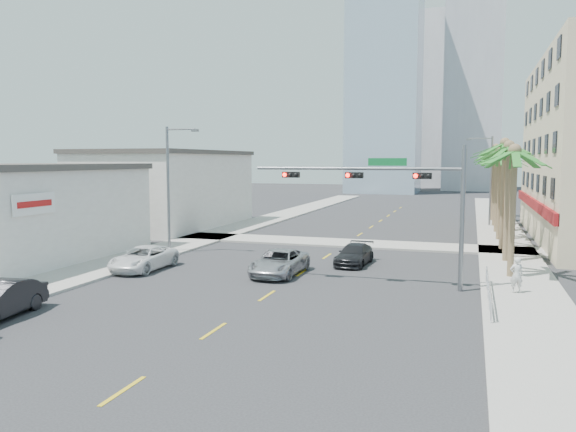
{
  "coord_description": "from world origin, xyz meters",
  "views": [
    {
      "loc": [
        9.4,
        -21.35,
        6.64
      ],
      "look_at": [
        -0.41,
        8.58,
        3.5
      ],
      "focal_mm": 35.0,
      "sensor_mm": 36.0,
      "label": 1
    }
  ],
  "objects_px": {
    "traffic_signal_mast": "(398,191)",
    "car_lane_left": "(277,262)",
    "car_lane_center": "(279,263)",
    "car_lane_right": "(354,255)",
    "car_parked_far": "(144,258)",
    "pedestrian": "(516,275)"
  },
  "relations": [
    {
      "from": "car_lane_right",
      "to": "pedestrian",
      "type": "relative_size",
      "value": 2.53
    },
    {
      "from": "pedestrian",
      "to": "car_lane_left",
      "type": "bearing_deg",
      "value": -25.15
    },
    {
      "from": "car_parked_far",
      "to": "car_lane_center",
      "type": "bearing_deg",
      "value": 8.07
    },
    {
      "from": "car_parked_far",
      "to": "car_lane_right",
      "type": "distance_m",
      "value": 13.12
    },
    {
      "from": "car_parked_far",
      "to": "pedestrian",
      "type": "distance_m",
      "value": 21.03
    },
    {
      "from": "traffic_signal_mast",
      "to": "car_lane_right",
      "type": "height_order",
      "value": "traffic_signal_mast"
    },
    {
      "from": "car_parked_far",
      "to": "car_lane_right",
      "type": "relative_size",
      "value": 1.14
    },
    {
      "from": "car_lane_left",
      "to": "car_lane_center",
      "type": "distance_m",
      "value": 0.85
    },
    {
      "from": "traffic_signal_mast",
      "to": "car_lane_right",
      "type": "bearing_deg",
      "value": 121.13
    },
    {
      "from": "car_lane_left",
      "to": "pedestrian",
      "type": "bearing_deg",
      "value": -1.51
    },
    {
      "from": "car_parked_far",
      "to": "car_lane_center",
      "type": "height_order",
      "value": "car_lane_center"
    },
    {
      "from": "car_parked_far",
      "to": "car_lane_left",
      "type": "xyz_separation_m",
      "value": [
        7.9,
        1.91,
        -0.08
      ]
    },
    {
      "from": "car_lane_left",
      "to": "car_lane_center",
      "type": "bearing_deg",
      "value": -53.92
    },
    {
      "from": "car_lane_left",
      "to": "traffic_signal_mast",
      "type": "bearing_deg",
      "value": -7.18
    },
    {
      "from": "car_lane_center",
      "to": "car_lane_left",
      "type": "bearing_deg",
      "value": 120.61
    },
    {
      "from": "traffic_signal_mast",
      "to": "pedestrian",
      "type": "distance_m",
      "value": 7.09
    },
    {
      "from": "car_lane_right",
      "to": "car_lane_left",
      "type": "bearing_deg",
      "value": -133.42
    },
    {
      "from": "car_lane_center",
      "to": "car_lane_right",
      "type": "distance_m",
      "value": 5.71
    },
    {
      "from": "traffic_signal_mast",
      "to": "car_lane_left",
      "type": "relative_size",
      "value": 2.92
    },
    {
      "from": "car_parked_far",
      "to": "pedestrian",
      "type": "height_order",
      "value": "pedestrian"
    },
    {
      "from": "car_lane_right",
      "to": "pedestrian",
      "type": "bearing_deg",
      "value": -28.88
    },
    {
      "from": "traffic_signal_mast",
      "to": "pedestrian",
      "type": "height_order",
      "value": "traffic_signal_mast"
    }
  ]
}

